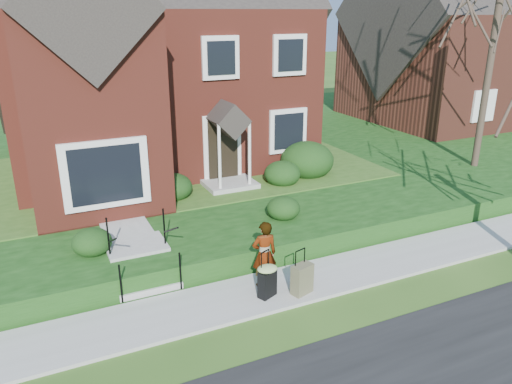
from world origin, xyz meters
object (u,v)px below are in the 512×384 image
suitcase_black (267,279)px  suitcase_olive (302,279)px  front_steps (141,260)px  woman (264,254)px

suitcase_black → suitcase_olive: (0.75, -0.20, -0.07)m
front_steps → suitcase_olive: bearing=-37.1°
front_steps → woman: size_ratio=1.29×
woman → suitcase_olive: woman is taller
suitcase_olive → woman: bearing=115.9°
suitcase_olive → front_steps: bearing=125.7°
woman → suitcase_black: size_ratio=1.44×
woman → suitcase_olive: bearing=139.2°
front_steps → suitcase_olive: size_ratio=1.96×
front_steps → suitcase_olive: 3.78m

